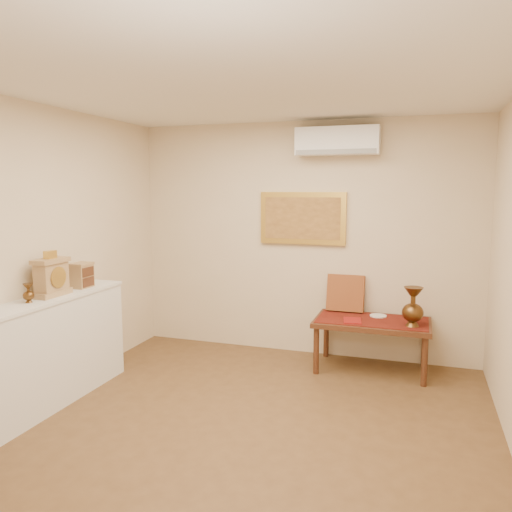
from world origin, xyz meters
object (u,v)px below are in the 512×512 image
at_px(brass_urn_tall, 413,302).
at_px(wooden_chest, 82,275).
at_px(mantel_clock, 52,277).
at_px(low_table, 372,326).
at_px(display_ledge, 40,355).

height_order(brass_urn_tall, wooden_chest, wooden_chest).
xyz_separation_m(mantel_clock, low_table, (2.67, 1.69, -0.67)).
xyz_separation_m(brass_urn_tall, wooden_chest, (-3.08, -1.15, 0.30)).
relative_size(display_ledge, low_table, 1.68).
relative_size(mantel_clock, low_table, 0.34).
bearing_deg(wooden_chest, brass_urn_tall, 20.56).
bearing_deg(low_table, brass_urn_tall, -17.41).
bearing_deg(display_ledge, brass_urn_tall, 29.61).
relative_size(brass_urn_tall, mantel_clock, 1.18).
bearing_deg(mantel_clock, low_table, 32.29).
relative_size(brass_urn_tall, display_ledge, 0.24).
xyz_separation_m(brass_urn_tall, low_table, (-0.41, 0.13, -0.32)).
xyz_separation_m(wooden_chest, low_table, (2.67, 1.28, -0.62)).
bearing_deg(display_ledge, wooden_chest, 89.30).
bearing_deg(brass_urn_tall, wooden_chest, -159.44).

